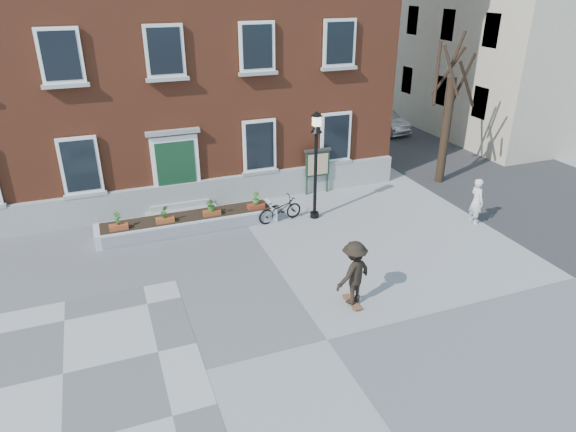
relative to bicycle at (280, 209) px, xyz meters
name	(u,v)px	position (x,y,z in m)	size (l,w,h in m)	color
ground	(327,340)	(-1.22, -6.73, -0.45)	(100.00, 100.00, 0.00)	gray
checker_patch	(63,374)	(-7.22, -5.73, -0.44)	(6.00, 6.00, 0.01)	#58585A
bicycle	(280,209)	(0.00, 0.00, 0.00)	(0.59, 1.70, 0.89)	black
parked_car	(381,120)	(9.46, 9.18, 0.19)	(1.34, 3.85, 1.27)	#A7A9AB
bystander	(477,201)	(6.43, -2.63, 0.40)	(0.61, 0.40, 1.69)	silver
brick_building	(145,23)	(-3.22, 7.25, 5.85)	(18.40, 10.85, 12.60)	brown
planter_assembly	(189,222)	(-3.21, 0.45, -0.14)	(6.20, 1.12, 1.15)	silver
bare_tree	(447,118)	(7.78, 1.28, 2.34)	(1.83, 1.83, 6.16)	#322316
lamp_post	(316,151)	(1.29, -0.17, 2.09)	(0.40, 0.40, 3.93)	black
notice_board	(318,164)	(2.30, 1.93, 0.82)	(1.10, 0.16, 1.87)	#172E21
skateboarder	(354,273)	(0.04, -5.59, 0.52)	(1.33, 1.05, 1.88)	brown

